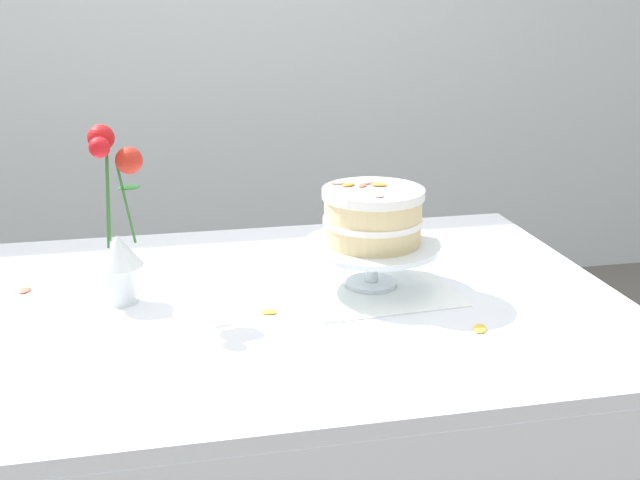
# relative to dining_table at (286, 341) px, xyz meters

# --- Properties ---
(dining_table) EXTENTS (1.40, 1.00, 0.74)m
(dining_table) POSITION_rel_dining_table_xyz_m (0.00, 0.00, 0.00)
(dining_table) COLOR white
(dining_table) RESTS_ON ground
(linen_napkin) EXTENTS (0.34, 0.34, 0.00)m
(linen_napkin) POSITION_rel_dining_table_xyz_m (0.20, 0.05, 0.09)
(linen_napkin) COLOR white
(linen_napkin) RESTS_ON dining_table
(cake_stand) EXTENTS (0.29, 0.29, 0.10)m
(cake_stand) POSITION_rel_dining_table_xyz_m (0.20, 0.05, 0.17)
(cake_stand) COLOR silver
(cake_stand) RESTS_ON linen_napkin
(layer_cake) EXTENTS (0.21, 0.21, 0.12)m
(layer_cake) POSITION_rel_dining_table_xyz_m (0.19, 0.05, 0.25)
(layer_cake) COLOR beige
(layer_cake) RESTS_ON cake_stand
(flower_vase) EXTENTS (0.11, 0.10, 0.36)m
(flower_vase) POSITION_rel_dining_table_xyz_m (-0.33, 0.07, 0.24)
(flower_vase) COLOR silver
(flower_vase) RESTS_ON dining_table
(loose_petal_0) EXTENTS (0.04, 0.05, 0.01)m
(loose_petal_0) POSITION_rel_dining_table_xyz_m (0.34, -0.21, 0.09)
(loose_petal_0) COLOR yellow
(loose_petal_0) RESTS_ON dining_table
(loose_petal_1) EXTENTS (0.04, 0.03, 0.01)m
(loose_petal_1) POSITION_rel_dining_table_xyz_m (-0.04, -0.05, 0.09)
(loose_petal_1) COLOR yellow
(loose_petal_1) RESTS_ON dining_table
(loose_petal_2) EXTENTS (0.03, 0.04, 0.01)m
(loose_petal_2) POSITION_rel_dining_table_xyz_m (-0.53, 0.17, 0.09)
(loose_petal_2) COLOR #E56B51
(loose_petal_2) RESTS_ON dining_table
(loose_petal_3) EXTENTS (0.04, 0.03, 0.01)m
(loose_petal_3) POSITION_rel_dining_table_xyz_m (0.16, 0.31, 0.09)
(loose_petal_3) COLOR pink
(loose_petal_3) RESTS_ON dining_table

